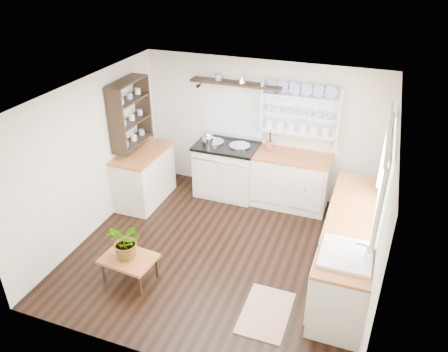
# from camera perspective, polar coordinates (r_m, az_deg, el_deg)

# --- Properties ---
(floor) EXTENTS (4.00, 3.80, 0.01)m
(floor) POSITION_cam_1_polar(r_m,az_deg,el_deg) (6.32, -0.41, -9.89)
(floor) COLOR black
(floor) RESTS_ON ground
(wall_back) EXTENTS (4.00, 0.02, 2.30)m
(wall_back) POSITION_cam_1_polar(r_m,az_deg,el_deg) (7.30, 4.82, 6.14)
(wall_back) COLOR beige
(wall_back) RESTS_ON ground
(wall_right) EXTENTS (0.02, 3.80, 2.30)m
(wall_right) POSITION_cam_1_polar(r_m,az_deg,el_deg) (5.40, 19.88, -4.33)
(wall_right) COLOR beige
(wall_right) RESTS_ON ground
(wall_left) EXTENTS (0.02, 3.80, 2.30)m
(wall_left) POSITION_cam_1_polar(r_m,az_deg,el_deg) (6.57, -17.03, 2.23)
(wall_left) COLOR beige
(wall_left) RESTS_ON ground
(ceiling) EXTENTS (4.00, 3.80, 0.01)m
(ceiling) POSITION_cam_1_polar(r_m,az_deg,el_deg) (5.20, -0.50, 10.32)
(ceiling) COLOR white
(ceiling) RESTS_ON wall_back
(window) EXTENTS (0.08, 1.55, 1.22)m
(window) POSITION_cam_1_polar(r_m,az_deg,el_deg) (5.33, 20.15, 0.34)
(window) COLOR white
(window) RESTS_ON wall_right
(aga_cooker) EXTENTS (1.04, 0.72, 0.96)m
(aga_cooker) POSITION_cam_1_polar(r_m,az_deg,el_deg) (7.44, 0.33, 0.91)
(aga_cooker) COLOR beige
(aga_cooker) RESTS_ON floor
(back_cabinets) EXTENTS (1.27, 0.63, 0.90)m
(back_cabinets) POSITION_cam_1_polar(r_m,az_deg,el_deg) (7.22, 8.53, -0.46)
(back_cabinets) COLOR beige
(back_cabinets) RESTS_ON floor
(right_cabinets) EXTENTS (0.62, 2.43, 0.90)m
(right_cabinets) POSITION_cam_1_polar(r_m,az_deg,el_deg) (5.86, 15.88, -9.01)
(right_cabinets) COLOR beige
(right_cabinets) RESTS_ON floor
(belfast_sink) EXTENTS (0.55, 0.60, 0.45)m
(belfast_sink) POSITION_cam_1_polar(r_m,az_deg,el_deg) (5.06, 15.48, -10.92)
(belfast_sink) COLOR white
(belfast_sink) RESTS_ON right_cabinets
(left_cabinets) EXTENTS (0.62, 1.13, 0.90)m
(left_cabinets) POSITION_cam_1_polar(r_m,az_deg,el_deg) (7.38, -10.39, 0.06)
(left_cabinets) COLOR beige
(left_cabinets) RESTS_ON floor
(plate_rack) EXTENTS (1.20, 0.22, 0.90)m
(plate_rack) POSITION_cam_1_polar(r_m,az_deg,el_deg) (6.99, 10.06, 8.33)
(plate_rack) COLOR white
(plate_rack) RESTS_ON wall_back
(high_shelf) EXTENTS (1.50, 0.29, 0.16)m
(high_shelf) POSITION_cam_1_polar(r_m,az_deg,el_deg) (7.04, 1.60, 11.94)
(high_shelf) COLOR black
(high_shelf) RESTS_ON wall_back
(left_shelving) EXTENTS (0.28, 0.80, 1.05)m
(left_shelving) POSITION_cam_1_polar(r_m,az_deg,el_deg) (7.00, -12.17, 8.10)
(left_shelving) COLOR black
(left_shelving) RESTS_ON wall_left
(kettle) EXTENTS (0.19, 0.19, 0.23)m
(kettle) POSITION_cam_1_polar(r_m,az_deg,el_deg) (7.18, -2.10, 4.90)
(kettle) COLOR silver
(kettle) RESTS_ON aga_cooker
(utensil_crock) EXTENTS (0.12, 0.12, 0.14)m
(utensil_crock) POSITION_cam_1_polar(r_m,az_deg,el_deg) (7.13, 5.90, 4.00)
(utensil_crock) COLOR brown
(utensil_crock) RESTS_ON back_cabinets
(center_table) EXTENTS (0.71, 0.54, 0.36)m
(center_table) POSITION_cam_1_polar(r_m,az_deg,el_deg) (5.81, -12.32, -10.70)
(center_table) COLOR brown
(center_table) RESTS_ON floor
(potted_plant) EXTENTS (0.57, 0.55, 0.50)m
(potted_plant) POSITION_cam_1_polar(r_m,az_deg,el_deg) (5.63, -12.63, -8.36)
(potted_plant) COLOR #3F7233
(potted_plant) RESTS_ON center_table
(floor_rug) EXTENTS (0.55, 0.85, 0.02)m
(floor_rug) POSITION_cam_1_polar(r_m,az_deg,el_deg) (5.48, 5.49, -17.32)
(floor_rug) COLOR #A1755D
(floor_rug) RESTS_ON floor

